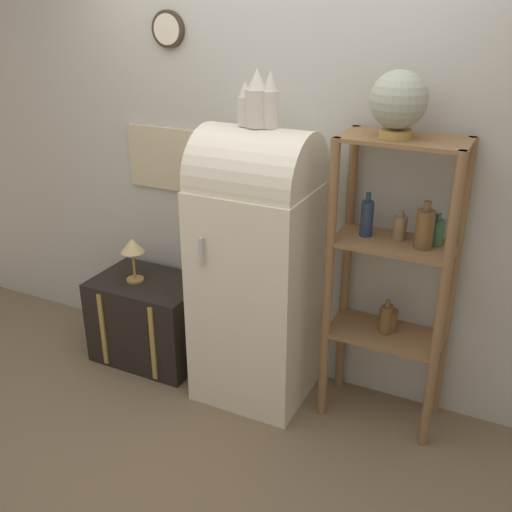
# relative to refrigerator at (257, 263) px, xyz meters

# --- Properties ---
(ground_plane) EXTENTS (12.00, 12.00, 0.00)m
(ground_plane) POSITION_rel_refrigerator_xyz_m (0.00, -0.26, -0.84)
(ground_plane) COLOR #7A664C
(wall_back) EXTENTS (7.00, 0.09, 2.70)m
(wall_back) POSITION_rel_refrigerator_xyz_m (-0.01, 0.31, 0.51)
(wall_back) COLOR #B7B7AD
(wall_back) RESTS_ON ground_plane
(refrigerator) EXTENTS (0.62, 0.61, 1.60)m
(refrigerator) POSITION_rel_refrigerator_xyz_m (0.00, 0.00, 0.00)
(refrigerator) COLOR silver
(refrigerator) RESTS_ON ground_plane
(suitcase_trunk) EXTENTS (0.69, 0.49, 0.55)m
(suitcase_trunk) POSITION_rel_refrigerator_xyz_m (-0.78, 0.01, -0.56)
(suitcase_trunk) COLOR black
(suitcase_trunk) RESTS_ON ground_plane
(shelf_unit) EXTENTS (0.63, 0.35, 1.60)m
(shelf_unit) POSITION_rel_refrigerator_xyz_m (0.74, 0.09, 0.08)
(shelf_unit) COLOR olive
(shelf_unit) RESTS_ON ground_plane
(globe) EXTENTS (0.27, 0.27, 0.31)m
(globe) POSITION_rel_refrigerator_xyz_m (0.69, 0.06, 0.93)
(globe) COLOR #AD8942
(globe) RESTS_ON shelf_unit
(vase_left) EXTENTS (0.08, 0.08, 0.22)m
(vase_left) POSITION_rel_refrigerator_xyz_m (-0.07, -0.00, 0.87)
(vase_left) COLOR beige
(vase_left) RESTS_ON refrigerator
(vase_center) EXTENTS (0.12, 0.12, 0.29)m
(vase_center) POSITION_rel_refrigerator_xyz_m (-0.00, -0.00, 0.90)
(vase_center) COLOR beige
(vase_center) RESTS_ON refrigerator
(vase_right) EXTENTS (0.09, 0.09, 0.28)m
(vase_right) POSITION_rel_refrigerator_xyz_m (0.07, 0.01, 0.89)
(vase_right) COLOR beige
(vase_right) RESTS_ON refrigerator
(desk_lamp) EXTENTS (0.15, 0.15, 0.29)m
(desk_lamp) POSITION_rel_refrigerator_xyz_m (-0.85, -0.02, -0.06)
(desk_lamp) COLOR #AD8942
(desk_lamp) RESTS_ON suitcase_trunk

